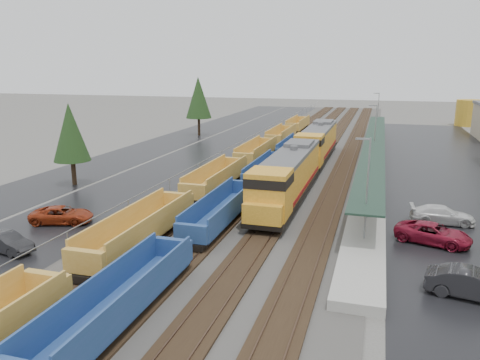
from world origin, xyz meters
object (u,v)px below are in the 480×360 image
object	(u,v)px
locomotive_lead	(288,177)
locomotive_trail	(317,143)
well_string_yellow	(217,180)
storage_tank	(469,113)
well_string_blue	(222,211)
parked_car_west_c	(62,215)
parked_car_east_c	(442,215)
parked_car_east_a	(473,284)
parked_car_east_b	(433,234)
parked_car_west_b	(7,243)

from	to	relation	value
locomotive_lead	locomotive_trail	size ratio (longest dim) A/B	1.00
well_string_yellow	storage_tank	bearing A→B (deg)	63.23
well_string_blue	storage_tank	world-z (taller)	storage_tank
well_string_blue	storage_tank	size ratio (longest dim) A/B	13.76
well_string_blue	parked_car_west_c	xyz separation A→B (m)	(-12.84, -3.68, -0.42)
well_string_blue	parked_car_east_c	size ratio (longest dim) A/B	15.40
locomotive_trail	well_string_blue	world-z (taller)	locomotive_trail
well_string_blue	parked_car_east_a	distance (m)	19.43
locomotive_trail	parked_car_east_b	world-z (taller)	locomotive_trail
storage_tank	parked_car_east_b	xyz separation A→B (m)	(-14.39, -78.57, -2.12)
locomotive_trail	well_string_blue	size ratio (longest dim) A/B	0.28
well_string_yellow	parked_car_east_c	distance (m)	22.01
locomotive_trail	parked_car_east_b	distance (m)	30.92
parked_car_west_b	parked_car_east_b	xyz separation A→B (m)	(28.85, 10.42, 0.05)
parked_car_west_c	parked_car_west_b	bearing A→B (deg)	166.26
locomotive_lead	well_string_yellow	xyz separation A→B (m)	(-8.00, 2.44, -1.41)
parked_car_east_a	well_string_yellow	bearing A→B (deg)	61.07
parked_car_west_b	parked_car_west_c	size ratio (longest dim) A/B	0.83
parked_car_west_b	parked_car_east_c	size ratio (longest dim) A/B	0.82
parked_car_west_b	locomotive_trail	bearing A→B (deg)	-12.03
locomotive_lead	parked_car_west_c	size ratio (longest dim) A/B	4.32
locomotive_lead	well_string_yellow	bearing A→B (deg)	163.05
parked_car_west_c	parked_car_east_c	xyz separation A→B (m)	(30.35, 9.01, 0.04)
well_string_blue	parked_car_west_c	distance (m)	13.37
parked_car_east_c	locomotive_lead	bearing A→B (deg)	76.91
parked_car_east_b	parked_car_east_c	size ratio (longest dim) A/B	1.05
locomotive_trail	parked_car_west_c	size ratio (longest dim) A/B	4.32
well_string_yellow	parked_car_west_c	bearing A→B (deg)	-122.85
parked_car_west_b	parked_car_west_c	world-z (taller)	parked_car_west_c
parked_car_west_c	parked_car_east_a	xyz separation A→B (m)	(30.49, -4.45, 0.12)
locomotive_trail	well_string_blue	bearing A→B (deg)	-97.97
well_string_blue	storage_tank	distance (m)	84.66
parked_car_east_b	parked_car_east_c	bearing A→B (deg)	4.79
locomotive_lead	parked_car_east_c	xyz separation A→B (m)	(13.50, -2.24, -1.87)
storage_tank	parked_car_west_b	xyz separation A→B (m)	(-43.24, -88.99, -2.17)
locomotive_lead	parked_car_east_a	size ratio (longest dim) A/B	4.37
parked_car_east_c	locomotive_trail	bearing A→B (deg)	26.50
locomotive_lead	parked_car_east_a	xyz separation A→B (m)	(13.64, -15.71, -1.78)
locomotive_trail	parked_car_east_a	world-z (taller)	locomotive_trail
parked_car_east_a	parked_car_east_b	world-z (taller)	parked_car_east_a
locomotive_trail	parked_car_east_c	xyz separation A→B (m)	(13.50, -23.24, -1.87)
locomotive_lead	parked_car_west_b	bearing A→B (deg)	-133.00
locomotive_trail	storage_tank	xyz separation A→B (m)	(26.74, 50.29, 0.26)
parked_car_east_a	well_string_blue	bearing A→B (deg)	76.30
parked_car_east_b	parked_car_east_c	distance (m)	5.17
parked_car_west_c	storage_tank	bearing A→B (deg)	-44.55
well_string_yellow	parked_car_west_c	xyz separation A→B (m)	(-8.84, -13.70, -0.49)
locomotive_lead	well_string_blue	size ratio (longest dim) A/B	0.28
well_string_yellow	parked_car_east_a	world-z (taller)	well_string_yellow
parked_car_west_c	parked_car_east_c	world-z (taller)	parked_car_east_c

